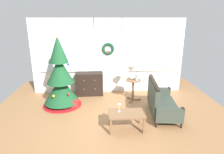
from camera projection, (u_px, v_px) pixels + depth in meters
ground_plane at (111, 120)px, 5.10m from camera, size 6.76×6.76×0.00m
back_wall_with_door at (108, 56)px, 6.71m from camera, size 5.20×0.19×2.55m
christmas_tree at (61, 80)px, 5.74m from camera, size 1.17×1.17×2.14m
dresser_cabinet at (90, 84)px, 6.66m from camera, size 0.91×0.47×0.78m
settee_sofa at (160, 101)px, 5.29m from camera, size 0.85×1.55×0.96m
side_table at (133, 86)px, 6.16m from camera, size 0.50×0.48×0.70m
table_lamp at (131, 71)px, 6.05m from camera, size 0.28×0.28×0.44m
flower_vase at (137, 77)px, 6.01m from camera, size 0.11×0.10×0.35m
coffee_table at (126, 115)px, 4.58m from camera, size 0.85×0.53×0.42m
wine_glass at (119, 106)px, 4.59m from camera, size 0.08×0.08×0.20m
gift_box at (75, 104)px, 5.78m from camera, size 0.22×0.20×0.22m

